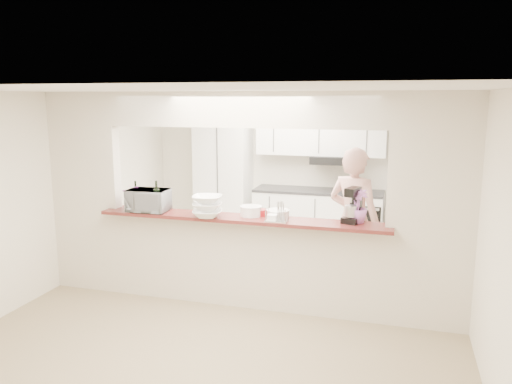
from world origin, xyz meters
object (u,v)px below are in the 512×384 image
at_px(refrigerator, 420,201).
at_px(toaster_oven, 148,200).
at_px(person, 353,221).
at_px(stand_mixer, 353,207).

distance_m(refrigerator, toaster_oven, 4.22).
relative_size(toaster_oven, person, 0.26).
distance_m(toaster_oven, stand_mixer, 2.41).
bearing_deg(person, stand_mixer, 116.48).
height_order(refrigerator, toaster_oven, refrigerator).
bearing_deg(toaster_oven, stand_mixer, 0.28).
bearing_deg(refrigerator, toaster_oven, -139.54).
bearing_deg(refrigerator, person, -114.68).
xyz_separation_m(refrigerator, person, (-0.85, -1.85, 0.07)).
bearing_deg(stand_mixer, refrigerator, 72.90).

